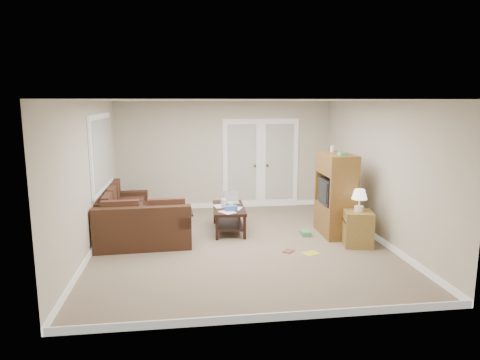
{
  "coord_description": "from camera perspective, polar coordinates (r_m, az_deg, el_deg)",
  "views": [
    {
      "loc": [
        -0.94,
        -7.17,
        2.46
      ],
      "look_at": [
        0.04,
        0.28,
        1.1
      ],
      "focal_mm": 32.0,
      "sensor_mm": 36.0,
      "label": 1
    }
  ],
  "objects": [
    {
      "name": "side_cabinet",
      "position": [
        7.73,
        15.44,
        -5.87
      ],
      "size": [
        0.56,
        0.56,
        1.0
      ],
      "rotation": [
        0.0,
        0.0,
        -0.21
      ],
      "color": "olive",
      "rests_on": "floor"
    },
    {
      "name": "wall_back",
      "position": [
        10.04,
        -2.04,
        3.33
      ],
      "size": [
        5.0,
        0.02,
        2.5
      ],
      "primitive_type": "cube",
      "color": "beige",
      "rests_on": "floor"
    },
    {
      "name": "wall_front",
      "position": [
        4.68,
        4.41,
        -4.77
      ],
      "size": [
        5.0,
        0.02,
        2.5
      ],
      "primitive_type": "cube",
      "color": "beige",
      "rests_on": "floor"
    },
    {
      "name": "coffee_table",
      "position": [
        8.34,
        -1.49,
        -5.02
      ],
      "size": [
        0.63,
        1.2,
        0.8
      ],
      "rotation": [
        0.0,
        0.0,
        -0.04
      ],
      "color": "black",
      "rests_on": "floor"
    },
    {
      "name": "window_left",
      "position": [
        8.37,
        -17.94,
        3.51
      ],
      "size": [
        0.05,
        1.92,
        1.42
      ],
      "color": "white",
      "rests_on": "wall_left"
    },
    {
      "name": "baseboards",
      "position": [
        7.63,
        0.01,
        -8.17
      ],
      "size": [
        5.0,
        5.5,
        0.1
      ],
      "primitive_type": null,
      "color": "white",
      "rests_on": "floor"
    },
    {
      "name": "floor_magazine",
      "position": [
        7.28,
        9.45,
        -9.61
      ],
      "size": [
        0.32,
        0.28,
        0.01
      ],
      "primitive_type": "cube",
      "rotation": [
        0.0,
        0.0,
        0.37
      ],
      "color": "gold",
      "rests_on": "floor"
    },
    {
      "name": "sectional_sofa",
      "position": [
        8.24,
        -14.18,
        -5.27
      ],
      "size": [
        1.76,
        2.51,
        0.77
      ],
      "rotation": [
        0.0,
        0.0,
        0.04
      ],
      "color": "#3C2417",
      "rests_on": "floor"
    },
    {
      "name": "space_heater",
      "position": [
        10.22,
        10.59,
        -3.08
      ],
      "size": [
        0.12,
        0.11,
        0.27
      ],
      "primitive_type": "cube",
      "rotation": [
        0.0,
        0.0,
        -0.23
      ],
      "color": "white",
      "rests_on": "floor"
    },
    {
      "name": "floor_greenbox",
      "position": [
        8.19,
        8.73,
        -7.02
      ],
      "size": [
        0.17,
        0.23,
        0.09
      ],
      "primitive_type": "cube",
      "rotation": [
        0.0,
        0.0,
        -0.02
      ],
      "color": "#479C5C",
      "rests_on": "floor"
    },
    {
      "name": "tv_armoire",
      "position": [
        8.21,
        12.62,
        -1.83
      ],
      "size": [
        0.54,
        0.97,
        1.65
      ],
      "rotation": [
        0.0,
        0.0,
        -0.01
      ],
      "color": "brown",
      "rests_on": "floor"
    },
    {
      "name": "wall_left",
      "position": [
        7.44,
        -19.45,
        0.3
      ],
      "size": [
        0.02,
        5.5,
        2.5
      ],
      "primitive_type": "cube",
      "color": "beige",
      "rests_on": "floor"
    },
    {
      "name": "wall_right",
      "position": [
        8.05,
        17.95,
        1.11
      ],
      "size": [
        0.02,
        5.5,
        2.5
      ],
      "primitive_type": "cube",
      "color": "beige",
      "rests_on": "floor"
    },
    {
      "name": "ceiling",
      "position": [
        7.24,
        0.01,
        10.57
      ],
      "size": [
        5.0,
        5.5,
        0.02
      ],
      "primitive_type": "cube",
      "color": "white",
      "rests_on": "wall_back"
    },
    {
      "name": "french_doors",
      "position": [
        10.15,
        2.77,
        2.18
      ],
      "size": [
        1.8,
        0.05,
        2.13
      ],
      "color": "white",
      "rests_on": "floor"
    },
    {
      "name": "floor",
      "position": [
        7.64,
        0.01,
        -8.52
      ],
      "size": [
        5.5,
        5.5,
        0.0
      ],
      "primitive_type": "plane",
      "color": "gray",
      "rests_on": "ground"
    },
    {
      "name": "floor_book",
      "position": [
        7.35,
        5.98,
        -9.3
      ],
      "size": [
        0.24,
        0.25,
        0.02
      ],
      "primitive_type": "imported",
      "rotation": [
        0.0,
        0.0,
        -0.71
      ],
      "color": "brown",
      "rests_on": "floor"
    }
  ]
}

